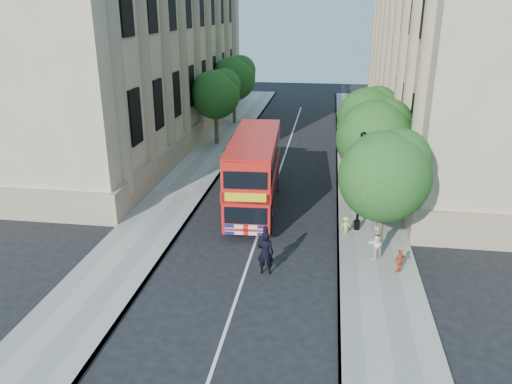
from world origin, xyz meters
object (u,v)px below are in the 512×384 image
at_px(box_van, 250,158).
at_px(double_decker_bus, 254,171).
at_px(lamp_post, 360,186).
at_px(woman_pedestrian, 375,242).
at_px(police_constable, 265,253).

bearing_deg(box_van, double_decker_bus, -73.90).
xyz_separation_m(lamp_post, woman_pedestrian, (0.65, -3.09, -1.59)).
height_order(double_decker_bus, police_constable, double_decker_bus).
xyz_separation_m(lamp_post, police_constable, (-4.12, -5.00, -1.52)).
xyz_separation_m(double_decker_bus, woman_pedestrian, (6.35, -5.38, -1.39)).
distance_m(double_decker_bus, box_van, 5.30).
bearing_deg(lamp_post, double_decker_bus, 158.09).
distance_m(police_constable, woman_pedestrian, 5.14).
bearing_deg(double_decker_bus, woman_pedestrian, -43.42).
relative_size(lamp_post, woman_pedestrian, 3.22).
distance_m(lamp_post, double_decker_bus, 6.15).
height_order(box_van, police_constable, box_van).
height_order(double_decker_bus, box_van, double_decker_bus).
bearing_deg(lamp_post, woman_pedestrian, -78.13).
bearing_deg(woman_pedestrian, police_constable, -16.02).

